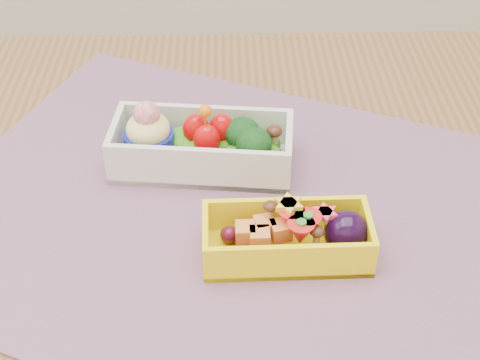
{
  "coord_description": "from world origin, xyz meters",
  "views": [
    {
      "loc": [
        -0.02,
        -0.47,
        1.21
      ],
      "look_at": [
        -0.01,
        0.03,
        0.79
      ],
      "focal_mm": 51.16,
      "sensor_mm": 36.0,
      "label": 1
    }
  ],
  "objects_px": {
    "table": "(247,299)",
    "bento_white": "(201,146)",
    "bento_yellow": "(291,237)",
    "placemat": "(233,213)"
  },
  "relations": [
    {
      "from": "bento_white",
      "to": "bento_yellow",
      "type": "height_order",
      "value": "bento_white"
    },
    {
      "from": "bento_white",
      "to": "bento_yellow",
      "type": "xyz_separation_m",
      "value": [
        0.08,
        -0.13,
        -0.0
      ]
    },
    {
      "from": "table",
      "to": "bento_white",
      "type": "relative_size",
      "value": 6.16
    },
    {
      "from": "placemat",
      "to": "bento_white",
      "type": "distance_m",
      "value": 0.09
    },
    {
      "from": "table",
      "to": "placemat",
      "type": "bearing_deg",
      "value": 121.21
    },
    {
      "from": "placemat",
      "to": "bento_yellow",
      "type": "height_order",
      "value": "bento_yellow"
    },
    {
      "from": "placemat",
      "to": "bento_yellow",
      "type": "xyz_separation_m",
      "value": [
        0.05,
        -0.06,
        0.02
      ]
    },
    {
      "from": "table",
      "to": "bento_white",
      "type": "distance_m",
      "value": 0.17
    },
    {
      "from": "table",
      "to": "bento_white",
      "type": "height_order",
      "value": "bento_white"
    },
    {
      "from": "table",
      "to": "bento_yellow",
      "type": "relative_size",
      "value": 7.88
    }
  ]
}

